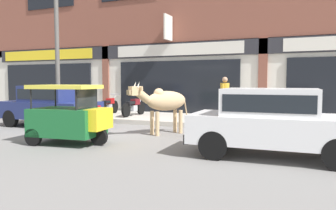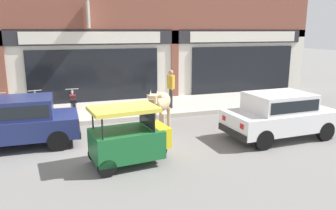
{
  "view_description": "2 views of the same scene",
  "coord_description": "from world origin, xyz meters",
  "px_view_note": "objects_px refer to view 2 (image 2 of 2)",
  "views": [
    {
      "loc": [
        5.61,
        -8.41,
        1.61
      ],
      "look_at": [
        1.54,
        1.0,
        0.87
      ],
      "focal_mm": 35.0,
      "sensor_mm": 36.0,
      "label": 1
    },
    {
      "loc": [
        -1.64,
        -9.51,
        3.35
      ],
      "look_at": [
        1.94,
        1.0,
        0.82
      ],
      "focal_mm": 35.0,
      "sensor_mm": 36.0,
      "label": 2
    }
  ],
  "objects_px": {
    "car_0": "(280,113)",
    "car_1": "(17,120)",
    "auto_rickshaw": "(129,139)",
    "motorcycle_1": "(38,105)",
    "motorcycle_2": "(73,104)",
    "pedestrian": "(171,85)",
    "cow": "(161,103)"
  },
  "relations": [
    {
      "from": "car_0",
      "to": "car_1",
      "type": "bearing_deg",
      "value": 166.86
    },
    {
      "from": "auto_rickshaw",
      "to": "motorcycle_1",
      "type": "distance_m",
      "value": 5.91
    },
    {
      "from": "motorcycle_2",
      "to": "auto_rickshaw",
      "type": "bearing_deg",
      "value": -78.31
    },
    {
      "from": "motorcycle_2",
      "to": "car_0",
      "type": "bearing_deg",
      "value": -38.19
    },
    {
      "from": "auto_rickshaw",
      "to": "pedestrian",
      "type": "height_order",
      "value": "pedestrian"
    },
    {
      "from": "car_1",
      "to": "auto_rickshaw",
      "type": "xyz_separation_m",
      "value": [
        2.82,
        -2.34,
        -0.15
      ]
    },
    {
      "from": "cow",
      "to": "auto_rickshaw",
      "type": "xyz_separation_m",
      "value": [
        -1.6,
        -2.34,
        -0.35
      ]
    },
    {
      "from": "auto_rickshaw",
      "to": "motorcycle_2",
      "type": "relative_size",
      "value": 1.13
    },
    {
      "from": "car_1",
      "to": "motorcycle_2",
      "type": "relative_size",
      "value": 2.01
    },
    {
      "from": "motorcycle_2",
      "to": "pedestrian",
      "type": "distance_m",
      "value": 4.0
    },
    {
      "from": "auto_rickshaw",
      "to": "motorcycle_2",
      "type": "xyz_separation_m",
      "value": [
        -1.09,
        5.27,
        -0.1
      ]
    },
    {
      "from": "car_0",
      "to": "auto_rickshaw",
      "type": "height_order",
      "value": "auto_rickshaw"
    },
    {
      "from": "car_1",
      "to": "motorcycle_1",
      "type": "relative_size",
      "value": 2.02
    },
    {
      "from": "cow",
      "to": "car_1",
      "type": "height_order",
      "value": "cow"
    },
    {
      "from": "cow",
      "to": "pedestrian",
      "type": "height_order",
      "value": "pedestrian"
    },
    {
      "from": "cow",
      "to": "pedestrian",
      "type": "relative_size",
      "value": 1.2
    },
    {
      "from": "car_1",
      "to": "pedestrian",
      "type": "bearing_deg",
      "value": 24.55
    },
    {
      "from": "car_1",
      "to": "car_0",
      "type": "bearing_deg",
      "value": -13.14
    },
    {
      "from": "cow",
      "to": "motorcycle_1",
      "type": "relative_size",
      "value": 1.06
    },
    {
      "from": "auto_rickshaw",
      "to": "pedestrian",
      "type": "distance_m",
      "value": 5.71
    },
    {
      "from": "cow",
      "to": "car_1",
      "type": "distance_m",
      "value": 4.42
    },
    {
      "from": "cow",
      "to": "car_0",
      "type": "bearing_deg",
      "value": -28.48
    },
    {
      "from": "cow",
      "to": "car_0",
      "type": "distance_m",
      "value": 3.81
    },
    {
      "from": "car_1",
      "to": "motorcycle_2",
      "type": "distance_m",
      "value": 3.42
    },
    {
      "from": "auto_rickshaw",
      "to": "motorcycle_2",
      "type": "bearing_deg",
      "value": 101.69
    },
    {
      "from": "pedestrian",
      "to": "motorcycle_1",
      "type": "bearing_deg",
      "value": 174.84
    },
    {
      "from": "motorcycle_1",
      "to": "motorcycle_2",
      "type": "xyz_separation_m",
      "value": [
        1.31,
        -0.12,
        0.0
      ]
    },
    {
      "from": "motorcycle_1",
      "to": "motorcycle_2",
      "type": "distance_m",
      "value": 1.32
    },
    {
      "from": "car_1",
      "to": "pedestrian",
      "type": "relative_size",
      "value": 2.28
    },
    {
      "from": "motorcycle_2",
      "to": "motorcycle_1",
      "type": "bearing_deg",
      "value": 174.7
    },
    {
      "from": "cow",
      "to": "motorcycle_2",
      "type": "bearing_deg",
      "value": 132.53
    },
    {
      "from": "car_0",
      "to": "motorcycle_1",
      "type": "relative_size",
      "value": 2.03
    }
  ]
}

